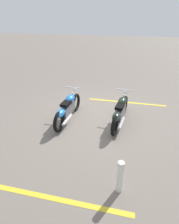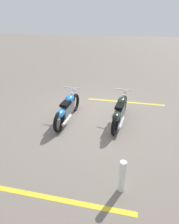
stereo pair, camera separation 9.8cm
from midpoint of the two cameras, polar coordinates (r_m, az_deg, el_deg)
ground_plane at (r=7.07m, az=1.53°, el=-1.00°), size 60.00×60.00×0.00m
motorcycle_bright_foreground at (r=6.56m, az=-7.08°, el=1.00°), size 2.23×0.62×1.04m
motorcycle_dark_foreground at (r=6.42m, az=8.59°, el=0.27°), size 2.23×0.62×1.04m
bollard_post at (r=4.15m, az=8.95°, el=-18.41°), size 0.14×0.14×0.76m
parking_stripe_near at (r=8.28m, az=10.30°, el=2.94°), size 0.17×3.20×0.01m
parking_stripe_mid at (r=4.29m, az=-10.52°, el=-24.11°), size 0.17×3.20×0.01m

